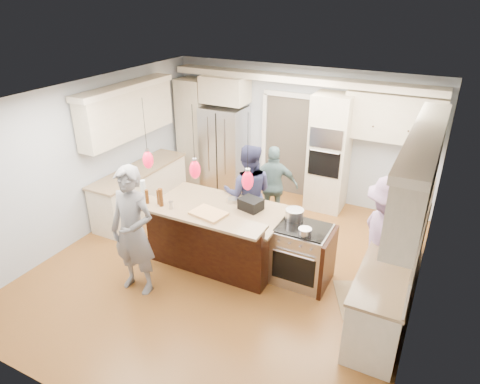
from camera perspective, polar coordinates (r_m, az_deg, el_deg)
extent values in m
plane|color=#965B29|center=(7.01, -1.32, -9.62)|extent=(6.00, 6.00, 0.00)
cube|color=#B2BCC6|center=(8.90, 7.88, 7.75)|extent=(5.50, 0.04, 2.70)
cube|color=#B2BCC6|center=(4.35, -21.29, -14.78)|extent=(5.50, 0.04, 2.70)
cube|color=#B2BCC6|center=(7.92, -19.27, 4.26)|extent=(0.04, 6.00, 2.70)
cube|color=#B2BCC6|center=(5.70, 23.77, -5.00)|extent=(0.04, 6.00, 2.70)
cube|color=white|center=(5.88, -1.59, 12.40)|extent=(5.50, 6.00, 0.04)
cube|color=#B7B7BC|center=(9.33, -2.07, 5.92)|extent=(0.90, 0.70, 1.80)
cube|color=beige|center=(8.46, 11.82, 5.05)|extent=(0.72, 0.64, 2.30)
cube|color=black|center=(8.03, 11.41, 7.02)|extent=(0.60, 0.02, 0.35)
cube|color=black|center=(8.20, 11.11, 3.71)|extent=(0.60, 0.02, 0.50)
cylinder|color=#B7B7BC|center=(8.08, 11.19, 5.27)|extent=(0.55, 0.02, 0.02)
cube|color=beige|center=(9.70, -6.10, 8.11)|extent=(0.60, 0.58, 2.30)
cube|color=beige|center=(9.04, -2.01, 13.51)|extent=(0.95, 0.58, 0.55)
cube|color=beige|center=(8.17, 19.77, 9.28)|extent=(1.70, 0.35, 0.85)
cube|color=beige|center=(8.44, 7.87, 14.71)|extent=(5.30, 0.38, 0.12)
cube|color=#4C443A|center=(9.06, 6.25, 6.18)|extent=(0.90, 0.06, 2.10)
cube|color=white|center=(8.73, 6.49, 12.80)|extent=(1.04, 0.06, 0.10)
cube|color=beige|center=(6.44, 19.48, -10.13)|extent=(0.60, 3.00, 0.88)
cube|color=tan|center=(6.19, 20.10, -6.66)|extent=(0.64, 3.05, 0.04)
cube|color=beige|center=(5.71, 22.89, 2.33)|extent=(0.35, 3.00, 0.85)
cube|color=beige|center=(5.56, 23.63, 6.89)|extent=(0.37, 3.10, 0.10)
cube|color=beige|center=(8.57, -13.02, 0.04)|extent=(0.60, 2.20, 0.88)
cube|color=tan|center=(8.39, -13.33, 2.88)|extent=(0.64, 2.25, 0.04)
cube|color=beige|center=(8.12, -14.77, 10.06)|extent=(0.35, 2.20, 0.85)
cube|color=beige|center=(8.00, -15.10, 13.36)|extent=(0.37, 2.30, 0.10)
cube|color=black|center=(6.98, -2.59, -5.49)|extent=(2.00, 1.00, 0.88)
cube|color=tan|center=(6.76, -2.66, -2.15)|extent=(2.10, 1.10, 0.04)
cube|color=black|center=(6.52, -5.04, -6.98)|extent=(2.00, 0.12, 1.08)
cube|color=tan|center=(6.14, -5.93, -3.20)|extent=(2.10, 0.42, 0.04)
cube|color=black|center=(6.63, 1.45, -1.62)|extent=(0.39, 0.34, 0.18)
cube|color=#B7B7BC|center=(6.50, 8.17, -8.23)|extent=(0.76, 0.66, 0.90)
cube|color=black|center=(6.27, 7.09, -10.15)|extent=(0.65, 0.01, 0.45)
cube|color=black|center=(6.26, 8.43, -4.73)|extent=(0.72, 0.59, 0.02)
cube|color=black|center=(6.42, 11.65, -9.15)|extent=(0.06, 0.71, 0.88)
cylinder|color=black|center=(6.14, -12.62, 8.76)|extent=(0.01, 0.01, 0.75)
ellipsoid|color=red|center=(6.31, -12.17, 4.20)|extent=(0.15, 0.15, 0.26)
cylinder|color=black|center=(5.68, -6.27, 7.86)|extent=(0.01, 0.01, 0.75)
ellipsoid|color=red|center=(5.86, -6.02, 2.97)|extent=(0.15, 0.15, 0.26)
cylinder|color=black|center=(5.31, 1.06, 6.71)|extent=(0.01, 0.01, 0.75)
ellipsoid|color=red|center=(5.50, 1.02, 1.53)|extent=(0.15, 0.15, 0.26)
imported|color=slate|center=(6.18, -14.07, -5.12)|extent=(0.72, 0.49, 1.93)
imported|color=navy|center=(7.25, 1.10, -0.25)|extent=(1.04, 0.93, 1.76)
imported|color=slate|center=(7.87, 4.51, 0.84)|extent=(0.96, 0.65, 1.51)
imported|color=#A984B2|center=(6.24, 18.85, -5.98)|extent=(1.17, 1.37, 1.84)
cube|color=#8F7A4E|center=(6.53, 15.48, -13.68)|extent=(0.90, 1.04, 0.01)
cylinder|color=silver|center=(6.60, -12.76, 0.21)|extent=(0.10, 0.10, 0.33)
cylinder|color=#4F290E|center=(6.52, -12.30, -0.61)|extent=(0.06, 0.06, 0.22)
cylinder|color=#4F290E|center=(6.39, -10.52, -0.71)|extent=(0.09, 0.09, 0.28)
cylinder|color=#4F290E|center=(6.46, -10.80, -0.70)|extent=(0.06, 0.06, 0.22)
cylinder|color=#B7B7BC|center=(6.31, -9.18, -1.75)|extent=(0.07, 0.07, 0.11)
cube|color=tan|center=(6.10, -4.22, -2.88)|extent=(0.54, 0.43, 0.04)
cylinder|color=#B7B7BC|center=(6.41, 7.28, -2.98)|extent=(0.27, 0.27, 0.16)
cylinder|color=#B7B7BC|center=(6.06, 8.66, -5.23)|extent=(0.19, 0.19, 0.09)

